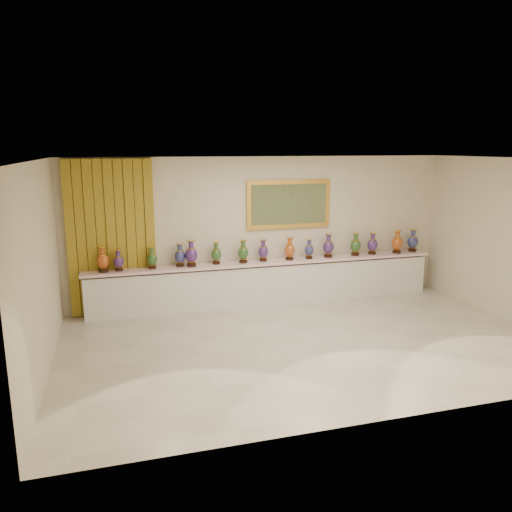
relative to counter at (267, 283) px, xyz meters
The scene contains 19 objects.
ground 2.31m from the counter, 90.00° to the right, with size 8.00×8.00×0.00m, color beige.
room 2.72m from the counter, behind, with size 8.00×8.00×8.00m.
counter is the anchor object (origin of this frame).
vase_0 3.28m from the counter, behind, with size 0.24×0.24×0.48m.
vase_1 3.00m from the counter, behind, with size 0.20×0.20×0.41m.
vase_2 2.40m from the counter, behind, with size 0.24×0.24×0.42m.
vase_3 1.90m from the counter, behind, with size 0.27×0.27×0.46m.
vase_4 1.71m from the counter, behind, with size 0.27×0.27×0.52m.
vase_5 1.24m from the counter, behind, with size 0.24×0.24×0.44m.
vase_6 0.84m from the counter, behind, with size 0.28×0.28×0.47m.
vase_7 0.67m from the counter, behind, with size 0.24×0.24×0.44m.
vase_8 0.83m from the counter, ahead, with size 0.28×0.28×0.47m.
vase_9 1.12m from the counter, ahead, with size 0.25×0.25×0.41m.
vase_10 1.52m from the counter, ahead, with size 0.26×0.26×0.50m.
vase_11 2.10m from the counter, ahead, with size 0.23×0.23×0.49m.
vase_12 2.49m from the counter, ahead, with size 0.23×0.23×0.47m.
vase_13 3.05m from the counter, ahead, with size 0.25×0.25×0.51m.
vase_14 3.47m from the counter, ahead, with size 0.26×0.26×0.50m.
label_card 1.23m from the counter, behind, with size 0.10×0.06×0.00m, color white.
Camera 1 is at (-2.97, -7.24, 3.18)m, focal length 35.00 mm.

